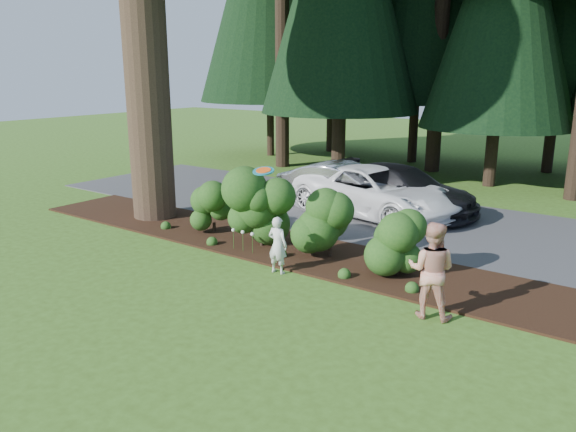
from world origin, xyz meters
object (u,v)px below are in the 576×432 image
object	(u,v)px
child	(278,245)
car_dark_suv	(400,189)
adult	(431,270)
frisbee	(263,171)
car_silver_wagon	(345,187)
car_white_suv	(375,192)

from	to	relation	value
child	car_dark_suv	bearing A→B (deg)	-91.79
adult	frisbee	size ratio (longest dim) A/B	3.75
car_silver_wagon	frisbee	size ratio (longest dim) A/B	9.16
adult	car_white_suv	bearing A→B (deg)	-65.41
car_white_suv	frisbee	size ratio (longest dim) A/B	11.17
car_silver_wagon	frisbee	world-z (taller)	frisbee
child	adult	distance (m)	3.54
child	adult	bearing A→B (deg)	174.06
car_white_suv	adult	size ratio (longest dim) A/B	2.98
car_dark_suv	adult	bearing A→B (deg)	-144.53
adult	frisbee	distance (m)	4.15
car_white_suv	car_dark_suv	distance (m)	0.92
car_white_suv	child	xyz separation A→B (m)	(0.56, -5.58, -0.13)
car_silver_wagon	car_white_suv	world-z (taller)	car_white_suv
car_dark_suv	frisbee	xyz separation A→B (m)	(-0.25, -6.37, 1.47)
car_silver_wagon	frisbee	bearing A→B (deg)	-169.31
car_silver_wagon	car_dark_suv	world-z (taller)	car_dark_suv
car_silver_wagon	adult	distance (m)	7.98
car_silver_wagon	car_white_suv	xyz separation A→B (m)	(1.17, -0.22, 0.02)
frisbee	car_white_suv	bearing A→B (deg)	91.77
car_white_suv	car_silver_wagon	bearing A→B (deg)	90.08
child	frisbee	xyz separation A→B (m)	(-0.39, 0.03, 1.58)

